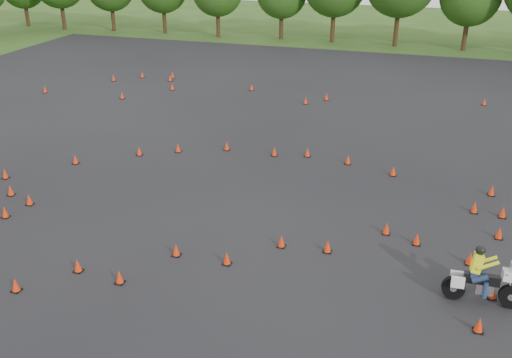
# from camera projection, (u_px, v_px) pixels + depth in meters

# --- Properties ---
(ground) EXTENTS (140.00, 140.00, 0.00)m
(ground) POSITION_uv_depth(u_px,v_px,m) (223.00, 252.00, 20.81)
(ground) COLOR #2D5119
(ground) RESTS_ON ground
(asphalt_pad) EXTENTS (62.00, 62.00, 0.00)m
(asphalt_pad) POSITION_uv_depth(u_px,v_px,m) (269.00, 186.00, 26.02)
(asphalt_pad) COLOR black
(asphalt_pad) RESTS_ON ground
(treeline) EXTENTS (86.95, 32.19, 10.77)m
(treeline) POSITION_uv_depth(u_px,v_px,m) (390.00, 5.00, 48.38)
(treeline) COLOR #244814
(treeline) RESTS_ON ground
(traffic_cones) EXTENTS (36.56, 32.74, 0.45)m
(traffic_cones) POSITION_uv_depth(u_px,v_px,m) (261.00, 182.00, 25.85)
(traffic_cones) COLOR red
(traffic_cones) RESTS_ON asphalt_pad
(rider_yellow) EXTENTS (2.45, 0.81, 1.87)m
(rider_yellow) POSITION_uv_depth(u_px,v_px,m) (485.00, 278.00, 17.63)
(rider_yellow) COLOR #ECF015
(rider_yellow) RESTS_ON ground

